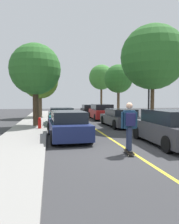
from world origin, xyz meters
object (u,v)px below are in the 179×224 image
parked_car_left_near (61,117)px  streetlamp (149,78)px  street_tree_left_nearest (35,70)px  parked_car_right_nearest (169,128)px  street_tree_right_far (101,77)px  fire_hydrant (40,123)px  parked_car_right_far (102,112)px  skateboarder (129,124)px  parked_car_right_farthest (89,110)px  street_tree_left_near (40,81)px  street_tree_right_near (118,79)px  skateboard (129,152)px  street_tree_right_nearest (153,57)px  parked_car_right_near (120,118)px  parked_car_left_nearest (68,125)px

parked_car_left_near → streetlamp: bearing=-22.6°
parked_car_left_near → street_tree_left_nearest: street_tree_left_nearest is taller
parked_car_right_nearest → streetlamp: bearing=73.0°
street_tree_right_far → fire_hydrant: street_tree_right_far is taller
parked_car_right_far → skateboarder: 14.02m
skateboarder → streetlamp: bearing=60.3°
parked_car_right_farthest → street_tree_left_nearest: street_tree_left_nearest is taller
parked_car_right_farthest → street_tree_left_near: size_ratio=0.73×
street_tree_right_near → skateboard: 15.24m
street_tree_right_nearest → skateboarder: (-4.10, -6.67, -3.68)m
parked_car_right_nearest → street_tree_right_far: size_ratio=0.68×
street_tree_left_near → fire_hydrant: size_ratio=8.07×
parked_car_right_farthest → skateboard: size_ratio=4.81×
street_tree_right_far → streetlamp: 14.66m
parked_car_right_near → street_tree_left_nearest: street_tree_left_nearest is taller
street_tree_right_near → streetlamp: streetlamp is taller
street_tree_right_nearest → fire_hydrant: (-7.46, 0.05, -4.27)m
parked_car_right_near → parked_car_right_far: parked_car_right_far is taller
parked_car_left_nearest → parked_car_right_nearest: parked_car_right_nearest is taller
parked_car_left_nearest → street_tree_right_near: 12.68m
parked_car_right_nearest → fire_hydrant: size_ratio=6.23×
parked_car_right_farthest → parked_car_right_far: bearing=-90.0°
parked_car_right_farthest → fire_hydrant: size_ratio=5.92×
skateboard → street_tree_left_near: bearing=102.8°
street_tree_right_near → parked_car_right_far: bearing=-168.8°
street_tree_right_near → skateboard: (-4.09, -14.15, -3.91)m
street_tree_right_far → parked_car_right_far: bearing=-103.1°
street_tree_left_nearest → street_tree_right_far: street_tree_right_far is taller
street_tree_left_nearest → skateboarder: size_ratio=3.25×
street_tree_left_near → street_tree_right_near: bearing=-15.4°
parked_car_right_near → street_tree_right_near: 7.31m
skateboard → street_tree_left_nearest: bearing=113.9°
parked_car_left_near → parked_car_right_farthest: parked_car_left_near is taller
parked_car_left_nearest → parked_car_right_near: 6.09m
street_tree_right_nearest → street_tree_right_far: size_ratio=1.06×
skateboarder → parked_car_right_far: bearing=80.6°
parked_car_right_farthest → fire_hydrant: parked_car_right_farthest is taller
parked_car_right_farthest → streetlamp: 14.30m
street_tree_right_nearest → skateboard: (-4.09, -6.63, -4.67)m
parked_car_left_near → parked_car_right_farthest: (4.14, 11.46, -0.00)m
street_tree_right_far → street_tree_right_nearest: bearing=-90.0°
parked_car_right_nearest → street_tree_left_nearest: 9.79m
parked_car_right_farthest → skateboarder: (-2.28, -20.99, 0.44)m
parked_car_left_near → street_tree_left_nearest: (-1.82, -1.14, 3.35)m
parked_car_right_nearest → streetlamp: 6.57m
parked_car_left_near → street_tree_left_near: street_tree_left_near is taller
street_tree_left_nearest → street_tree_right_near: bearing=36.7°
parked_car_right_far → street_tree_left_near: street_tree_left_near is taller
fire_hydrant → skateboarder: size_ratio=0.41×
parked_car_right_nearest → skateboarder: 2.66m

